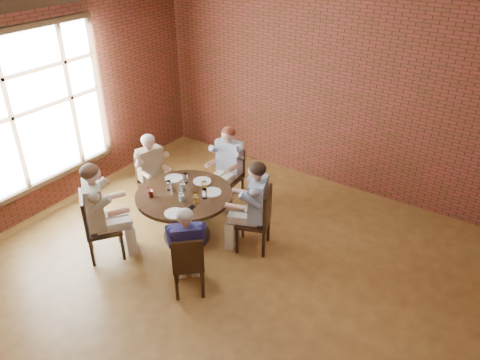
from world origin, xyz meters
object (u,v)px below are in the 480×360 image
Objects in this scene: chair_c at (151,179)px; chair_d at (95,224)px; diner_c at (152,173)px; chair_a at (259,217)px; dining_table at (185,207)px; diner_a at (253,207)px; chair_e at (188,263)px; smartphone at (191,208)px; diner_d at (101,211)px; diner_e at (187,251)px; diner_b at (227,166)px; chair_b at (230,172)px.

chair_d is (0.27, -1.34, 0.03)m from chair_c.
diner_c is 1.29× the size of chair_d.
diner_c is at bearing -109.46° from chair_a.
dining_table is 1.50× the size of chair_c.
diner_a is at bearing -90.00° from chair_a.
diner_a is 1.53× the size of chair_e.
chair_a is 1.92m from diner_c.
chair_c is 1.47m from smartphone.
dining_table is 0.96× the size of diner_d.
chair_c is at bearing -110.25° from chair_a.
diner_e is (1.65, -1.16, -0.02)m from diner_c.
diner_e is at bearing -90.00° from chair_e.
chair_d reaches higher than chair_c.
chair_e is at bearing -70.63° from diner_b.
smartphone is at bearing -109.98° from diner_d.
diner_b is 1.03× the size of diner_c.
diner_b is (0.00, -0.08, 0.15)m from chair_b.
chair_c is at bearing -76.47° from chair_e.
chair_c is at bearing -111.15° from diner_a.
chair_a is 0.73× the size of diner_b.
chair_e is 0.72× the size of diner_e.
chair_a reaches higher than chair_e.
chair_a is 1.08× the size of chair_e.
chair_e is 0.15m from diner_e.
diner_a is at bearing -44.59° from chair_b.
diner_b is at bearing 93.54° from dining_table.
diner_e is 9.13× the size of smartphone.
chair_c is at bearing 90.00° from diner_c.
chair_b reaches higher than smartphone.
chair_d reaches higher than smartphone.
diner_c is at bearing 160.20° from dining_table.
diner_a is at bearing -105.22° from diner_d.
chair_c is (-0.92, -0.77, -0.16)m from diner_b.
dining_table is at bearing -90.00° from chair_b.
chair_e is at bearing 90.00° from diner_e.
diner_d is at bearing -73.11° from chair_a.
chair_d is at bearing -126.27° from dining_table.
diner_d is (-1.66, -1.29, 0.19)m from chair_a.
chair_a is 0.75× the size of diner_c.
diner_e is at bearing -54.33° from smartphone.
diner_d is (0.06, 0.08, 0.18)m from chair_d.
chair_a is at bearing -38.69° from diner_b.
diner_a is at bearing 20.91° from dining_table.
diner_d is (-0.59, -2.12, 0.20)m from chair_b.
dining_table is 1.38× the size of chair_d.
chair_b is 2.19m from diner_e.
diner_c is at bearing -42.12° from diner_d.
diner_a is 1.84m from diner_c.
diner_e is (-0.18, -1.17, -0.06)m from diner_a.
chair_d is at bearing -71.72° from diner_a.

